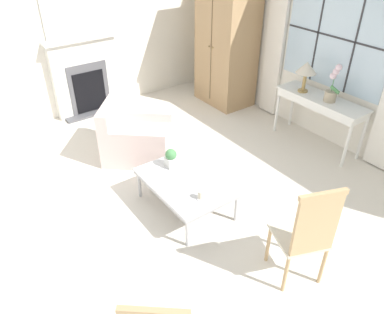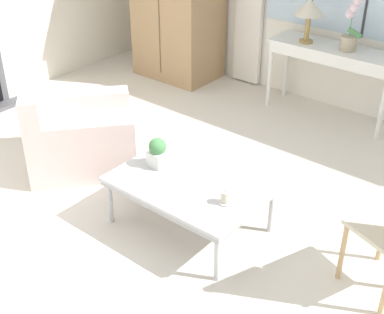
{
  "view_description": "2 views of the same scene",
  "coord_description": "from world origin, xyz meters",
  "px_view_note": "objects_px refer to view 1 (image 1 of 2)",
  "views": [
    {
      "loc": [
        3.08,
        -1.68,
        3.0
      ],
      "look_at": [
        0.12,
        0.45,
        0.6
      ],
      "focal_mm": 35.0,
      "sensor_mm": 36.0,
      "label": 1
    },
    {
      "loc": [
        2.33,
        -2.28,
        2.59
      ],
      "look_at": [
        0.23,
        0.31,
        0.61
      ],
      "focal_mm": 50.0,
      "sensor_mm": 36.0,
      "label": 2
    }
  ],
  "objects_px": {
    "fireplace": "(85,71)",
    "side_chair_wooden": "(307,232)",
    "coffee_table": "(186,183)",
    "pillar_candle": "(201,195)",
    "potted_orchid": "(332,88)",
    "console_table": "(321,103)",
    "armchair_upholstered": "(136,138)",
    "potted_plant_small": "(171,158)",
    "armoire": "(227,41)",
    "table_lamp": "(307,69)"
  },
  "relations": [
    {
      "from": "potted_orchid",
      "to": "armchair_upholstered",
      "type": "height_order",
      "value": "potted_orchid"
    },
    {
      "from": "table_lamp",
      "to": "potted_orchid",
      "type": "height_order",
      "value": "potted_orchid"
    },
    {
      "from": "potted_orchid",
      "to": "potted_plant_small",
      "type": "height_order",
      "value": "potted_orchid"
    },
    {
      "from": "coffee_table",
      "to": "pillar_candle",
      "type": "bearing_deg",
      "value": -8.74
    },
    {
      "from": "armchair_upholstered",
      "to": "side_chair_wooden",
      "type": "relative_size",
      "value": 1.07
    },
    {
      "from": "side_chair_wooden",
      "to": "table_lamp",
      "type": "bearing_deg",
      "value": 131.67
    },
    {
      "from": "coffee_table",
      "to": "pillar_candle",
      "type": "distance_m",
      "value": 0.38
    },
    {
      "from": "coffee_table",
      "to": "pillar_candle",
      "type": "relative_size",
      "value": 10.1
    },
    {
      "from": "fireplace",
      "to": "armchair_upholstered",
      "type": "bearing_deg",
      "value": -0.56
    },
    {
      "from": "pillar_candle",
      "to": "table_lamp",
      "type": "bearing_deg",
      "value": 107.15
    },
    {
      "from": "fireplace",
      "to": "side_chair_wooden",
      "type": "relative_size",
      "value": 1.89
    },
    {
      "from": "potted_plant_small",
      "to": "console_table",
      "type": "bearing_deg",
      "value": 83.99
    },
    {
      "from": "armoire",
      "to": "coffee_table",
      "type": "relative_size",
      "value": 1.97
    },
    {
      "from": "armchair_upholstered",
      "to": "coffee_table",
      "type": "distance_m",
      "value": 1.39
    },
    {
      "from": "potted_orchid",
      "to": "coffee_table",
      "type": "relative_size",
      "value": 0.48
    },
    {
      "from": "potted_orchid",
      "to": "console_table",
      "type": "bearing_deg",
      "value": 173.9
    },
    {
      "from": "console_table",
      "to": "armoire",
      "type": "bearing_deg",
      "value": -176.87
    },
    {
      "from": "armchair_upholstered",
      "to": "potted_plant_small",
      "type": "bearing_deg",
      "value": -4.24
    },
    {
      "from": "table_lamp",
      "to": "potted_plant_small",
      "type": "relative_size",
      "value": 1.89
    },
    {
      "from": "fireplace",
      "to": "potted_plant_small",
      "type": "relative_size",
      "value": 9.16
    },
    {
      "from": "fireplace",
      "to": "table_lamp",
      "type": "height_order",
      "value": "fireplace"
    },
    {
      "from": "fireplace",
      "to": "armoire",
      "type": "bearing_deg",
      "value": 64.75
    },
    {
      "from": "armoire",
      "to": "armchair_upholstered",
      "type": "relative_size",
      "value": 1.8
    },
    {
      "from": "fireplace",
      "to": "potted_plant_small",
      "type": "distance_m",
      "value": 2.82
    },
    {
      "from": "armchair_upholstered",
      "to": "potted_plant_small",
      "type": "xyz_separation_m",
      "value": [
        1.05,
        -0.08,
        0.26
      ]
    },
    {
      "from": "console_table",
      "to": "table_lamp",
      "type": "height_order",
      "value": "table_lamp"
    },
    {
      "from": "table_lamp",
      "to": "potted_plant_small",
      "type": "height_order",
      "value": "table_lamp"
    },
    {
      "from": "potted_orchid",
      "to": "coffee_table",
      "type": "height_order",
      "value": "potted_orchid"
    },
    {
      "from": "console_table",
      "to": "table_lamp",
      "type": "xyz_separation_m",
      "value": [
        -0.31,
        -0.06,
        0.44
      ]
    },
    {
      "from": "fireplace",
      "to": "potted_orchid",
      "type": "xyz_separation_m",
      "value": [
        3.2,
        2.32,
        0.23
      ]
    },
    {
      "from": "potted_orchid",
      "to": "side_chair_wooden",
      "type": "bearing_deg",
      "value": -56.3
    },
    {
      "from": "potted_plant_small",
      "to": "pillar_candle",
      "type": "distance_m",
      "value": 0.71
    },
    {
      "from": "console_table",
      "to": "armchair_upholstered",
      "type": "relative_size",
      "value": 1.1
    },
    {
      "from": "fireplace",
      "to": "coffee_table",
      "type": "height_order",
      "value": "fireplace"
    },
    {
      "from": "console_table",
      "to": "table_lamp",
      "type": "relative_size",
      "value": 3.03
    },
    {
      "from": "pillar_candle",
      "to": "armchair_upholstered",
      "type": "bearing_deg",
      "value": 174.97
    },
    {
      "from": "potted_orchid",
      "to": "pillar_candle",
      "type": "bearing_deg",
      "value": -82.87
    },
    {
      "from": "console_table",
      "to": "fireplace",
      "type": "bearing_deg",
      "value": -142.74
    },
    {
      "from": "pillar_candle",
      "to": "armoire",
      "type": "bearing_deg",
      "value": 135.82
    },
    {
      "from": "table_lamp",
      "to": "armchair_upholstered",
      "type": "relative_size",
      "value": 0.36
    },
    {
      "from": "fireplace",
      "to": "pillar_candle",
      "type": "distance_m",
      "value": 3.53
    },
    {
      "from": "fireplace",
      "to": "console_table",
      "type": "bearing_deg",
      "value": 37.26
    },
    {
      "from": "armoire",
      "to": "console_table",
      "type": "bearing_deg",
      "value": 3.13
    },
    {
      "from": "console_table",
      "to": "pillar_candle",
      "type": "relative_size",
      "value": 12.18
    },
    {
      "from": "side_chair_wooden",
      "to": "coffee_table",
      "type": "bearing_deg",
      "value": -169.77
    },
    {
      "from": "coffee_table",
      "to": "side_chair_wooden",
      "type": "bearing_deg",
      "value": 10.23
    },
    {
      "from": "coffee_table",
      "to": "fireplace",
      "type": "bearing_deg",
      "value": 177.91
    },
    {
      "from": "console_table",
      "to": "coffee_table",
      "type": "xyz_separation_m",
      "value": [
        0.08,
        -2.45,
        -0.31
      ]
    },
    {
      "from": "side_chair_wooden",
      "to": "potted_plant_small",
      "type": "bearing_deg",
      "value": -172.21
    },
    {
      "from": "coffee_table",
      "to": "potted_plant_small",
      "type": "height_order",
      "value": "potted_plant_small"
    }
  ]
}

